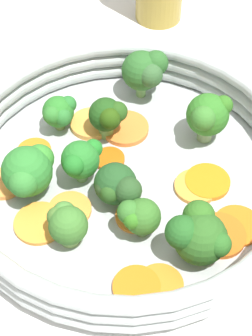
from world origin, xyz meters
name	(u,v)px	position (x,y,z in m)	size (l,w,h in m)	color
ground_plane	(126,185)	(0.00, 0.00, 0.00)	(4.00, 4.00, 0.00)	silver
skillet	(126,182)	(0.00, 0.00, 0.01)	(0.29, 0.29, 0.01)	#B2B5B7
skillet_rim_wall	(126,163)	(0.00, 0.00, 0.03)	(0.31, 0.31, 0.04)	#B2BBBC
skillet_rivet_right	(5,273)	(-0.13, 0.06, 0.01)	(0.01, 0.01, 0.01)	#B2B8BB
carrot_slice_0	(4,183)	(-0.05, 0.10, 0.01)	(0.04, 0.04, 0.01)	#F79341
carrot_slice_1	(92,124)	(0.05, 0.06, 0.01)	(0.04, 0.04, 0.01)	#F19C41
carrot_slice_2	(196,187)	(0.01, -0.06, 0.01)	(0.04, 0.04, 0.00)	orange
carrot_slice_3	(70,209)	(-0.05, 0.03, 0.01)	(0.04, 0.04, 0.00)	#F99439
carrot_slice_4	(125,128)	(0.06, 0.02, 0.01)	(0.05, 0.05, 0.01)	orange
carrot_slice_5	(160,285)	(-0.09, -0.06, 0.01)	(0.04, 0.04, 0.00)	orange
carrot_slice_6	(135,216)	(-0.04, -0.02, 0.01)	(0.04, 0.04, 0.00)	orange
carrot_slice_7	(35,149)	(0.00, 0.09, 0.01)	(0.03, 0.03, 0.00)	orange
carrot_slice_8	(207,182)	(0.02, -0.07, 0.01)	(0.04, 0.04, 0.01)	orange
carrot_slice_9	(237,225)	(-0.02, -0.11, 0.01)	(0.04, 0.04, 0.00)	orange
carrot_slice_10	(220,235)	(-0.03, -0.10, 0.01)	(0.05, 0.05, 0.00)	orange
carrot_slice_11	(136,287)	(-0.10, -0.05, 0.01)	(0.04, 0.04, 0.00)	orange
carrot_slice_12	(109,159)	(0.01, 0.02, 0.01)	(0.03, 0.03, 0.00)	#DC5C0F
carrot_slice_13	(39,223)	(-0.07, 0.05, 0.01)	(0.04, 0.04, 0.00)	orange
broccoli_floret_0	(81,160)	(-0.01, 0.04, 0.04)	(0.04, 0.04, 0.04)	#72A15D
broccoli_floret_1	(59,112)	(0.04, 0.08, 0.03)	(0.04, 0.03, 0.04)	#7D9B4E
broccoli_floret_2	(66,223)	(-0.08, 0.02, 0.03)	(0.04, 0.04, 0.04)	#8CB75D
broccoli_floret_3	(208,115)	(0.07, -0.06, 0.04)	(0.05, 0.04, 0.05)	#8CA76E
broccoli_floret_4	(28,171)	(-0.04, 0.08, 0.04)	(0.06, 0.05, 0.05)	#5D9342
broccoli_floret_5	(119,187)	(-0.03, 0.00, 0.03)	(0.04, 0.04, 0.04)	#85B764
broccoli_floret_6	(108,116)	(0.04, 0.03, 0.04)	(0.04, 0.04, 0.04)	#7BA24F
broccoli_floret_7	(139,216)	(-0.05, -0.03, 0.03)	(0.03, 0.04, 0.04)	#6B874D
broccoli_floret_8	(145,70)	(0.11, 0.02, 0.04)	(0.04, 0.05, 0.05)	#82B564
broccoli_floret_9	(199,235)	(-0.06, -0.08, 0.04)	(0.05, 0.05, 0.05)	#6FA055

